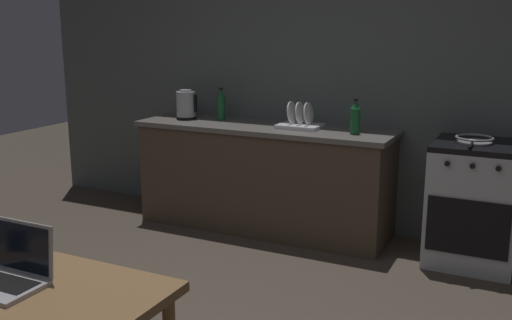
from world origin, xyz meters
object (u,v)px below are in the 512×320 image
(stove_oven, at_px, (474,204))
(bottle, at_px, (355,117))
(dish_rack, at_px, (300,122))
(bottle_b, at_px, (221,105))
(electric_kettle, at_px, (186,105))
(frying_pan, at_px, (474,140))
(laptop, at_px, (7,273))

(stove_oven, height_order, bottle, bottle)
(stove_oven, xyz_separation_m, dish_rack, (-1.35, 0.00, 0.49))
(dish_rack, xyz_separation_m, bottle_b, (-0.77, 0.08, 0.08))
(bottle, height_order, dish_rack, bottle)
(bottle, bearing_deg, bottle_b, 173.98)
(electric_kettle, height_order, bottle, bottle)
(electric_kettle, height_order, bottle_b, bottle_b)
(stove_oven, xyz_separation_m, frying_pan, (-0.03, -0.03, 0.47))
(stove_oven, relative_size, electric_kettle, 3.49)
(electric_kettle, xyz_separation_m, frying_pan, (2.39, -0.03, -0.10))
(bottle_b, bearing_deg, electric_kettle, -165.34)
(stove_oven, relative_size, bottle_b, 3.19)
(bottle, xyz_separation_m, frying_pan, (0.85, 0.02, -0.10))
(electric_kettle, relative_size, frying_pan, 0.59)
(stove_oven, xyz_separation_m, bottle, (-0.89, -0.05, 0.57))
(frying_pan, bearing_deg, stove_oven, 39.86)
(laptop, relative_size, electric_kettle, 1.26)
(electric_kettle, bearing_deg, laptop, -70.16)
(electric_kettle, distance_m, frying_pan, 2.39)
(electric_kettle, xyz_separation_m, bottle, (1.54, -0.05, 0.01))
(stove_oven, distance_m, frying_pan, 0.47)
(bottle, distance_m, dish_rack, 0.48)
(bottle, bearing_deg, dish_rack, 173.87)
(stove_oven, distance_m, dish_rack, 1.44)
(stove_oven, relative_size, laptop, 2.77)
(stove_oven, xyz_separation_m, electric_kettle, (-2.42, 0.00, 0.57))
(bottle_b, bearing_deg, laptop, -76.10)
(stove_oven, bearing_deg, bottle_b, 177.77)
(bottle_b, bearing_deg, bottle, -6.02)
(laptop, distance_m, electric_kettle, 3.06)
(bottle, bearing_deg, stove_oven, 3.07)
(stove_oven, xyz_separation_m, bottle_b, (-2.12, 0.08, 0.58))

